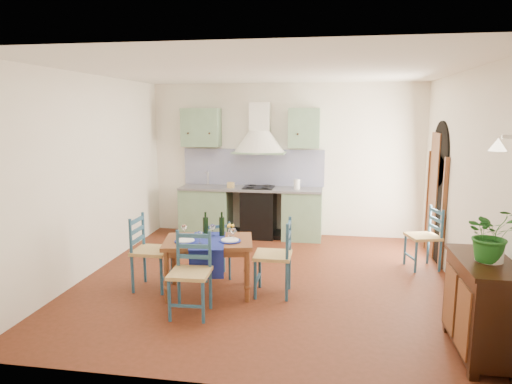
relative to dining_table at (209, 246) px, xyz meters
The scene contains 13 objects.
floor 1.06m from the dining_table, 40.66° to the left, with size 5.00×5.00×0.00m, color #441E0E.
back_wall 2.89m from the dining_table, 86.29° to the left, with size 5.00×0.96×2.80m.
right_wall 3.34m from the dining_table, 14.90° to the left, with size 0.26×5.00×2.80m.
left_wall 2.08m from the dining_table, 163.09° to the left, with size 0.04×5.00×2.80m, color white.
ceiling 2.35m from the dining_table, 40.66° to the left, with size 5.00×5.00×0.01m, color white.
dining_table is the anchor object (origin of this frame).
chair_near 0.65m from the dining_table, 93.58° to the right, with size 0.46×0.46×0.94m.
chair_far 0.57m from the dining_table, 95.39° to the left, with size 0.51×0.51×0.82m.
chair_left 0.81m from the dining_table, behind, with size 0.45×0.45×0.97m.
chair_right 0.85m from the dining_table, ahead, with size 0.46×0.46×0.97m.
chair_spare 3.22m from the dining_table, 26.28° to the left, with size 0.52×0.52×0.91m.
sideboard 3.10m from the dining_table, 20.02° to the right, with size 0.50×1.05×0.94m.
potted_plant 3.18m from the dining_table, 20.24° to the right, with size 0.45×0.39×0.50m, color #1D5E1D.
Camera 1 is at (0.82, -5.92, 2.27)m, focal length 32.00 mm.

